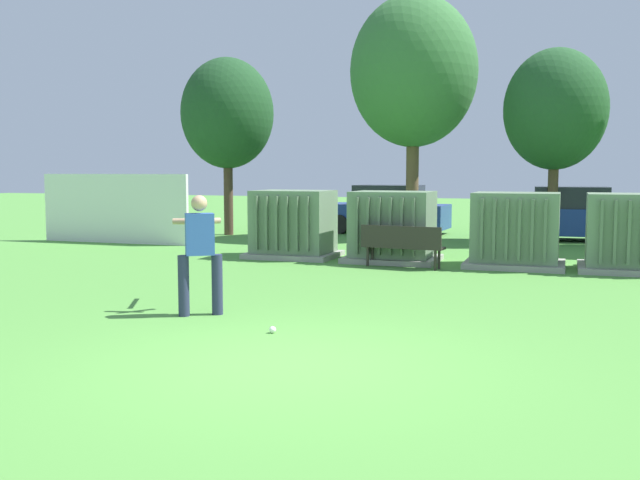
% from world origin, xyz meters
% --- Properties ---
extents(ground_plane, '(96.00, 96.00, 0.00)m').
position_xyz_m(ground_plane, '(0.00, 0.00, 0.00)').
color(ground_plane, '#51933D').
extents(fence_panel, '(4.80, 0.12, 2.00)m').
position_xyz_m(fence_panel, '(-9.61, 10.50, 1.00)').
color(fence_panel, white).
rests_on(fence_panel, ground).
extents(transformer_west, '(2.10, 1.70, 1.62)m').
position_xyz_m(transformer_west, '(-3.45, 8.99, 0.79)').
color(transformer_west, '#9E9B93').
rests_on(transformer_west, ground).
extents(transformer_mid_west, '(2.10, 1.70, 1.62)m').
position_xyz_m(transformer_mid_west, '(-0.99, 8.96, 0.79)').
color(transformer_mid_west, '#9E9B93').
rests_on(transformer_mid_west, ground).
extents(transformer_mid_east, '(2.10, 1.70, 1.62)m').
position_xyz_m(transformer_mid_east, '(1.76, 8.93, 0.79)').
color(transformer_mid_east, '#9E9B93').
rests_on(transformer_mid_east, ground).
extents(transformer_east, '(2.10, 1.70, 1.62)m').
position_xyz_m(transformer_east, '(4.10, 8.94, 0.79)').
color(transformer_east, '#9E9B93').
rests_on(transformer_east, ground).
extents(park_bench, '(1.83, 0.60, 0.92)m').
position_xyz_m(park_bench, '(-0.54, 7.92, 0.54)').
color(park_bench, '#2D2823').
rests_on(park_bench, ground).
extents(batter, '(1.13, 1.46, 1.74)m').
position_xyz_m(batter, '(-2.21, 2.04, 0.98)').
color(batter, '#282D4C').
rests_on(batter, ground).
extents(sports_ball, '(0.09, 0.09, 0.09)m').
position_xyz_m(sports_ball, '(-0.75, 1.27, 0.04)').
color(sports_ball, white).
rests_on(sports_ball, ground).
extents(tree_left, '(3.00, 3.00, 5.73)m').
position_xyz_m(tree_left, '(-7.69, 14.02, 3.93)').
color(tree_left, '#4C3828').
rests_on(tree_left, ground).
extents(tree_center_left, '(3.90, 3.90, 7.45)m').
position_xyz_m(tree_center_left, '(-1.78, 14.90, 5.11)').
color(tree_center_left, brown).
rests_on(tree_center_left, ground).
extents(tree_center_right, '(2.93, 2.93, 5.60)m').
position_xyz_m(tree_center_right, '(2.40, 14.79, 3.84)').
color(tree_center_right, brown).
rests_on(tree_center_right, ground).
extents(parked_car_leftmost, '(4.29, 2.09, 1.62)m').
position_xyz_m(parked_car_leftmost, '(-2.96, 16.29, 0.75)').
color(parked_car_leftmost, navy).
rests_on(parked_car_leftmost, ground).
extents(parked_car_left_of_center, '(4.28, 2.08, 1.62)m').
position_xyz_m(parked_car_left_of_center, '(2.79, 15.65, 0.75)').
color(parked_car_left_of_center, navy).
rests_on(parked_car_left_of_center, ground).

